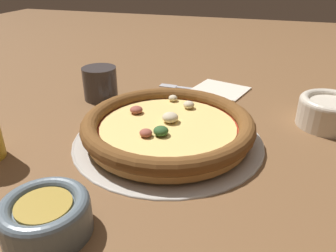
{
  "coord_description": "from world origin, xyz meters",
  "views": [
    {
      "loc": [
        0.51,
        0.16,
        0.3
      ],
      "look_at": [
        0.0,
        0.0,
        0.03
      ],
      "focal_mm": 35.0,
      "sensor_mm": 36.0,
      "label": 1
    }
  ],
  "objects_px": {
    "napkin": "(220,89)",
    "fork": "(187,88)",
    "bowl_near": "(46,215)",
    "pizza_tray": "(168,138)",
    "bowl_far": "(330,111)",
    "drinking_cup": "(100,83)",
    "pizza": "(168,126)"
  },
  "relations": [
    {
      "from": "bowl_near",
      "to": "fork",
      "type": "xyz_separation_m",
      "value": [
        -0.54,
        0.04,
        -0.02
      ]
    },
    {
      "from": "pizza_tray",
      "to": "bowl_far",
      "type": "distance_m",
      "value": 0.33
    },
    {
      "from": "pizza",
      "to": "drinking_cup",
      "type": "distance_m",
      "value": 0.26
    },
    {
      "from": "pizza_tray",
      "to": "fork",
      "type": "relative_size",
      "value": 2.05
    },
    {
      "from": "napkin",
      "to": "pizza_tray",
      "type": "bearing_deg",
      "value": -9.93
    },
    {
      "from": "bowl_near",
      "to": "drinking_cup",
      "type": "bearing_deg",
      "value": -160.76
    },
    {
      "from": "drinking_cup",
      "to": "fork",
      "type": "distance_m",
      "value": 0.23
    },
    {
      "from": "bowl_far",
      "to": "napkin",
      "type": "distance_m",
      "value": 0.28
    },
    {
      "from": "pizza_tray",
      "to": "fork",
      "type": "bearing_deg",
      "value": -172.82
    },
    {
      "from": "napkin",
      "to": "fork",
      "type": "height_order",
      "value": "napkin"
    },
    {
      "from": "pizza_tray",
      "to": "drinking_cup",
      "type": "bearing_deg",
      "value": -124.73
    },
    {
      "from": "pizza_tray",
      "to": "fork",
      "type": "distance_m",
      "value": 0.28
    },
    {
      "from": "bowl_near",
      "to": "napkin",
      "type": "distance_m",
      "value": 0.57
    },
    {
      "from": "pizza_tray",
      "to": "bowl_near",
      "type": "bearing_deg",
      "value": -15.09
    },
    {
      "from": "bowl_near",
      "to": "fork",
      "type": "bearing_deg",
      "value": 176.17
    },
    {
      "from": "pizza",
      "to": "bowl_near",
      "type": "xyz_separation_m",
      "value": [
        0.27,
        -0.07,
        -0.0
      ]
    },
    {
      "from": "pizza_tray",
      "to": "bowl_near",
      "type": "xyz_separation_m",
      "value": [
        0.26,
        -0.07,
        0.02
      ]
    },
    {
      "from": "bowl_near",
      "to": "napkin",
      "type": "xyz_separation_m",
      "value": [
        -0.56,
        0.12,
        -0.02
      ]
    },
    {
      "from": "bowl_far",
      "to": "fork",
      "type": "xyz_separation_m",
      "value": [
        -0.12,
        -0.32,
        -0.03
      ]
    },
    {
      "from": "bowl_far",
      "to": "drinking_cup",
      "type": "distance_m",
      "value": 0.51
    },
    {
      "from": "bowl_far",
      "to": "drinking_cup",
      "type": "xyz_separation_m",
      "value": [
        0.0,
        -0.51,
        0.01
      ]
    },
    {
      "from": "pizza_tray",
      "to": "bowl_far",
      "type": "relative_size",
      "value": 2.89
    },
    {
      "from": "bowl_near",
      "to": "fork",
      "type": "distance_m",
      "value": 0.54
    },
    {
      "from": "pizza_tray",
      "to": "pizza",
      "type": "height_order",
      "value": "pizza"
    },
    {
      "from": "bowl_far",
      "to": "fork",
      "type": "distance_m",
      "value": 0.35
    },
    {
      "from": "bowl_near",
      "to": "bowl_far",
      "type": "bearing_deg",
      "value": 139.24
    },
    {
      "from": "pizza",
      "to": "napkin",
      "type": "bearing_deg",
      "value": 170.03
    },
    {
      "from": "drinking_cup",
      "to": "bowl_near",
      "type": "bearing_deg",
      "value": 19.24
    },
    {
      "from": "pizza_tray",
      "to": "napkin",
      "type": "height_order",
      "value": "same"
    },
    {
      "from": "napkin",
      "to": "drinking_cup",
      "type": "bearing_deg",
      "value": -62.28
    },
    {
      "from": "pizza_tray",
      "to": "pizza",
      "type": "relative_size",
      "value": 1.11
    },
    {
      "from": "drinking_cup",
      "to": "napkin",
      "type": "bearing_deg",
      "value": 117.72
    }
  ]
}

